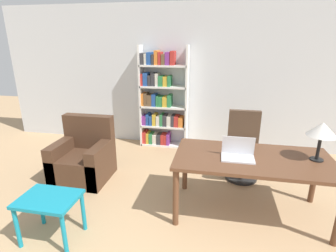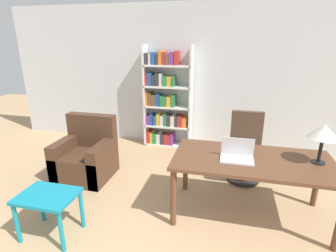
# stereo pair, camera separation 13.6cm
# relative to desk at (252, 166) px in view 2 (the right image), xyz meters

# --- Properties ---
(wall_back) EXTENTS (8.00, 0.06, 2.70)m
(wall_back) POSITION_rel_desk_xyz_m (-0.85, 2.14, 0.69)
(wall_back) COLOR silver
(wall_back) RESTS_ON ground_plane
(desk) EXTENTS (1.80, 0.91, 0.75)m
(desk) POSITION_rel_desk_xyz_m (0.00, 0.00, 0.00)
(desk) COLOR brown
(desk) RESTS_ON ground_plane
(laptop) EXTENTS (0.37, 0.23, 0.24)m
(laptop) POSITION_rel_desk_xyz_m (-0.18, -0.05, 0.14)
(laptop) COLOR silver
(laptop) RESTS_ON desk
(table_lamp) EXTENTS (0.32, 0.32, 0.45)m
(table_lamp) POSITION_rel_desk_xyz_m (0.70, 0.06, 0.44)
(table_lamp) COLOR black
(table_lamp) RESTS_ON desk
(office_chair) EXTENTS (0.50, 0.50, 1.03)m
(office_chair) POSITION_rel_desk_xyz_m (-0.02, 0.94, -0.19)
(office_chair) COLOR black
(office_chair) RESTS_ON ground_plane
(side_table_blue) EXTENTS (0.59, 0.44, 0.50)m
(side_table_blue) POSITION_rel_desk_xyz_m (-2.09, -0.87, -0.25)
(side_table_blue) COLOR teal
(side_table_blue) RESTS_ON ground_plane
(armchair) EXTENTS (0.79, 0.74, 0.94)m
(armchair) POSITION_rel_desk_xyz_m (-2.41, 0.42, -0.36)
(armchair) COLOR #472D1E
(armchair) RESTS_ON ground_plane
(bookshelf) EXTENTS (0.93, 0.28, 1.96)m
(bookshelf) POSITION_rel_desk_xyz_m (-1.54, 1.95, 0.25)
(bookshelf) COLOR white
(bookshelf) RESTS_ON ground_plane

